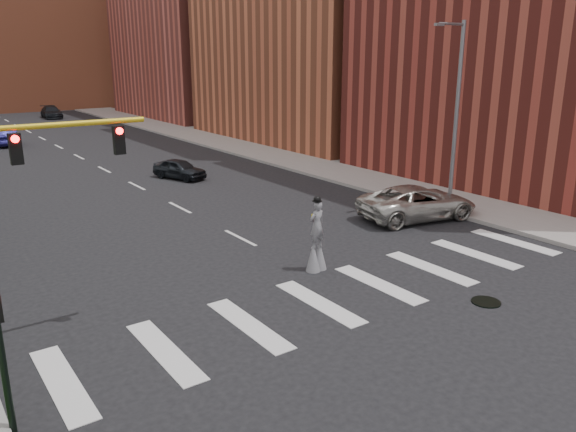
# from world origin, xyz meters

# --- Properties ---
(ground_plane) EXTENTS (160.00, 160.00, 0.00)m
(ground_plane) POSITION_xyz_m (0.00, 0.00, 0.00)
(ground_plane) COLOR black
(ground_plane) RESTS_ON ground
(sidewalk_right) EXTENTS (5.00, 90.00, 0.18)m
(sidewalk_right) POSITION_xyz_m (12.50, 25.00, 0.09)
(sidewalk_right) COLOR gray
(sidewalk_right) RESTS_ON ground
(manhole) EXTENTS (0.90, 0.90, 0.04)m
(manhole) POSITION_xyz_m (3.00, -2.00, 0.02)
(manhole) COLOR black
(manhole) RESTS_ON ground
(building_mid) EXTENTS (16.00, 22.00, 24.00)m
(building_mid) POSITION_xyz_m (22.00, 30.00, 12.00)
(building_mid) COLOR #BB5D3B
(building_mid) RESTS_ON ground
(building_far) EXTENTS (16.00, 22.00, 20.00)m
(building_far) POSITION_xyz_m (22.00, 54.00, 10.00)
(building_far) COLOR #AE4C40
(building_far) RESTS_ON ground
(building_backdrop) EXTENTS (26.00, 14.00, 18.00)m
(building_backdrop) POSITION_xyz_m (6.00, 78.00, 9.00)
(building_backdrop) COLOR #BB5D3B
(building_backdrop) RESTS_ON ground
(streetlight) EXTENTS (2.05, 0.20, 9.00)m
(streetlight) POSITION_xyz_m (10.90, 6.00, 4.90)
(streetlight) COLOR slate
(streetlight) RESTS_ON ground
(secondary_signal) EXTENTS (0.25, 0.21, 3.23)m
(secondary_signal) POSITION_xyz_m (-10.30, -0.50, 1.95)
(secondary_signal) COLOR black
(secondary_signal) RESTS_ON ground
(stilt_performer) EXTENTS (0.84, 0.55, 2.74)m
(stilt_performer) POSITION_xyz_m (0.37, 3.26, 1.06)
(stilt_performer) COLOR #342014
(stilt_performer) RESTS_ON ground
(suv_crossing) EXTENTS (6.11, 3.73, 1.58)m
(suv_crossing) POSITION_xyz_m (8.32, 5.71, 0.79)
(suv_crossing) COLOR beige
(suv_crossing) RESTS_ON ground
(car_near) EXTENTS (2.67, 3.90, 1.23)m
(car_near) POSITION_xyz_m (2.96, 20.41, 0.62)
(car_near) COLOR black
(car_near) RESTS_ON ground
(car_mid) EXTENTS (1.86, 4.54, 1.46)m
(car_mid) POSITION_xyz_m (-3.42, 41.38, 0.73)
(car_mid) COLOR navy
(car_mid) RESTS_ON ground
(car_far) EXTENTS (2.28, 5.02, 1.43)m
(car_far) POSITION_xyz_m (5.03, 61.66, 0.71)
(car_far) COLOR black
(car_far) RESTS_ON ground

